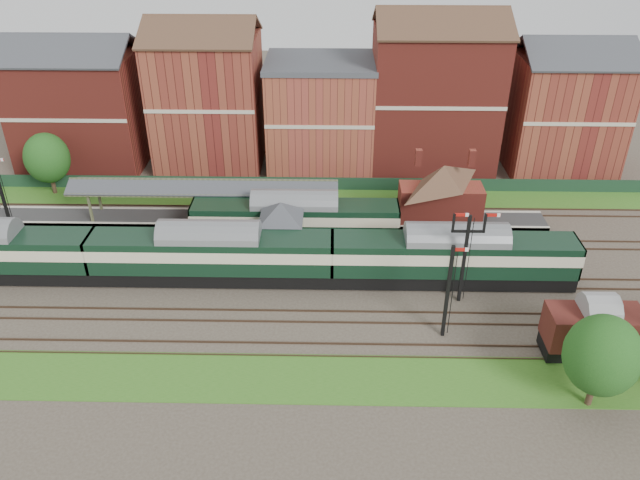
{
  "coord_description": "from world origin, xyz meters",
  "views": [
    {
      "loc": [
        1.37,
        -44.53,
        30.7
      ],
      "look_at": [
        0.43,
        2.0,
        3.0
      ],
      "focal_mm": 35.0,
      "sensor_mm": 36.0,
      "label": 1
    }
  ],
  "objects_px": {
    "dmu_train": "(211,254)",
    "goods_van_a": "(593,330)",
    "signal_box": "(282,231)",
    "platform_railcar": "(295,219)",
    "semaphore_bracket": "(465,253)"
  },
  "relations": [
    {
      "from": "semaphore_bracket",
      "to": "platform_railcar",
      "type": "relative_size",
      "value": 0.42
    },
    {
      "from": "dmu_train",
      "to": "platform_railcar",
      "type": "distance_m",
      "value": 9.37
    },
    {
      "from": "semaphore_bracket",
      "to": "dmu_train",
      "type": "height_order",
      "value": "semaphore_bracket"
    },
    {
      "from": "signal_box",
      "to": "platform_railcar",
      "type": "height_order",
      "value": "signal_box"
    },
    {
      "from": "semaphore_bracket",
      "to": "goods_van_a",
      "type": "distance_m",
      "value": 10.76
    },
    {
      "from": "platform_railcar",
      "to": "dmu_train",
      "type": "bearing_deg",
      "value": -136.05
    },
    {
      "from": "dmu_train",
      "to": "goods_van_a",
      "type": "height_order",
      "value": "dmu_train"
    },
    {
      "from": "signal_box",
      "to": "platform_railcar",
      "type": "bearing_deg",
      "value": 72.92
    },
    {
      "from": "semaphore_bracket",
      "to": "goods_van_a",
      "type": "xyz_separation_m",
      "value": [
        8.25,
        -6.5,
        -2.33
      ]
    },
    {
      "from": "dmu_train",
      "to": "goods_van_a",
      "type": "relative_size",
      "value": 9.16
    },
    {
      "from": "signal_box",
      "to": "dmu_train",
      "type": "relative_size",
      "value": 0.1
    },
    {
      "from": "semaphore_bracket",
      "to": "platform_railcar",
      "type": "bearing_deg",
      "value": 147.34
    },
    {
      "from": "signal_box",
      "to": "semaphore_bracket",
      "type": "height_order",
      "value": "semaphore_bracket"
    },
    {
      "from": "signal_box",
      "to": "semaphore_bracket",
      "type": "distance_m",
      "value": 16.16
    },
    {
      "from": "signal_box",
      "to": "goods_van_a",
      "type": "distance_m",
      "value": 26.33
    }
  ]
}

